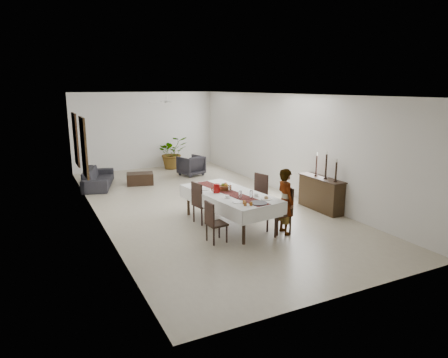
% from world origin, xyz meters
% --- Properties ---
extents(floor, '(6.00, 12.00, 0.00)m').
position_xyz_m(floor, '(0.00, 0.00, 0.00)').
color(floor, '#BAB094').
rests_on(floor, ground).
extents(ceiling, '(6.00, 12.00, 0.02)m').
position_xyz_m(ceiling, '(0.00, 0.00, 3.20)').
color(ceiling, silver).
rests_on(ceiling, wall_back).
extents(wall_back, '(6.00, 0.02, 3.20)m').
position_xyz_m(wall_back, '(0.00, 6.00, 1.60)').
color(wall_back, white).
rests_on(wall_back, floor).
extents(wall_front, '(6.00, 0.02, 3.20)m').
position_xyz_m(wall_front, '(0.00, -6.00, 1.60)').
color(wall_front, white).
rests_on(wall_front, floor).
extents(wall_left, '(0.02, 12.00, 3.20)m').
position_xyz_m(wall_left, '(-3.00, 0.00, 1.60)').
color(wall_left, white).
rests_on(wall_left, floor).
extents(wall_right, '(0.02, 12.00, 3.20)m').
position_xyz_m(wall_right, '(3.00, 0.00, 1.60)').
color(wall_right, white).
rests_on(wall_right, floor).
extents(dining_table_top, '(1.44, 2.76, 0.05)m').
position_xyz_m(dining_table_top, '(-0.09, -1.98, 0.80)').
color(dining_table_top, black).
rests_on(dining_table_top, table_leg_fl).
extents(table_leg_fl, '(0.09, 0.09, 0.77)m').
position_xyz_m(table_leg_fl, '(-0.41, -3.29, 0.38)').
color(table_leg_fl, black).
rests_on(table_leg_fl, floor).
extents(table_leg_fr, '(0.09, 0.09, 0.77)m').
position_xyz_m(table_leg_fr, '(0.55, -3.16, 0.38)').
color(table_leg_fr, black).
rests_on(table_leg_fr, floor).
extents(table_leg_bl, '(0.09, 0.09, 0.77)m').
position_xyz_m(table_leg_bl, '(-0.74, -0.80, 0.38)').
color(table_leg_bl, black).
rests_on(table_leg_bl, floor).
extents(table_leg_br, '(0.09, 0.09, 0.77)m').
position_xyz_m(table_leg_br, '(0.22, -0.68, 0.38)').
color(table_leg_br, black).
rests_on(table_leg_br, floor).
extents(tablecloth_top, '(1.66, 2.98, 0.01)m').
position_xyz_m(tablecloth_top, '(-0.09, -1.98, 0.83)').
color(tablecloth_top, white).
rests_on(tablecloth_top, dining_table_top).
extents(tablecloth_drape_left, '(0.39, 2.81, 0.33)m').
position_xyz_m(tablecloth_drape_left, '(-0.73, -2.07, 0.67)').
color(tablecloth_drape_left, white).
rests_on(tablecloth_drape_left, dining_table_top).
extents(tablecloth_drape_right, '(0.39, 2.81, 0.33)m').
position_xyz_m(tablecloth_drape_right, '(0.55, -1.90, 0.67)').
color(tablecloth_drape_right, silver).
rests_on(tablecloth_drape_right, dining_table_top).
extents(tablecloth_drape_near, '(1.29, 0.18, 0.33)m').
position_xyz_m(tablecloth_drape_near, '(0.10, -3.38, 0.67)').
color(tablecloth_drape_near, white).
rests_on(tablecloth_drape_near, dining_table_top).
extents(tablecloth_drape_far, '(1.29, 0.18, 0.33)m').
position_xyz_m(tablecloth_drape_far, '(-0.28, -0.58, 0.67)').
color(tablecloth_drape_far, silver).
rests_on(tablecloth_drape_far, dining_table_top).
extents(table_runner, '(0.75, 2.77, 0.00)m').
position_xyz_m(table_runner, '(-0.09, -1.98, 0.84)').
color(table_runner, maroon).
rests_on(table_runner, tablecloth_top).
extents(red_pitcher, '(0.19, 0.19, 0.22)m').
position_xyz_m(red_pitcher, '(-0.39, -1.86, 0.95)').
color(red_pitcher, maroon).
rests_on(red_pitcher, tablecloth_top).
extents(pitcher_handle, '(0.13, 0.04, 0.13)m').
position_xyz_m(pitcher_handle, '(-0.48, -1.87, 0.95)').
color(pitcher_handle, maroon).
rests_on(pitcher_handle, red_pitcher).
extents(wine_glass_near, '(0.08, 0.08, 0.19)m').
position_xyz_m(wine_glass_near, '(0.13, -2.67, 0.93)').
color(wine_glass_near, white).
rests_on(wine_glass_near, tablecloth_top).
extents(wine_glass_mid, '(0.08, 0.08, 0.19)m').
position_xyz_m(wine_glass_mid, '(-0.12, -2.60, 0.93)').
color(wine_glass_mid, white).
rests_on(wine_glass_mid, tablecloth_top).
extents(wine_glass_far, '(0.08, 0.08, 0.19)m').
position_xyz_m(wine_glass_far, '(-0.04, -1.92, 0.93)').
color(wine_glass_far, silver).
rests_on(wine_glass_far, tablecloth_top).
extents(teacup_right, '(0.10, 0.10, 0.07)m').
position_xyz_m(teacup_right, '(0.32, -2.59, 0.87)').
color(teacup_right, white).
rests_on(teacup_right, saucer_right).
extents(saucer_right, '(0.16, 0.16, 0.01)m').
position_xyz_m(saucer_right, '(0.32, -2.59, 0.84)').
color(saucer_right, white).
rests_on(saucer_right, tablecloth_top).
extents(teacup_left, '(0.10, 0.10, 0.07)m').
position_xyz_m(teacup_left, '(-0.37, -2.41, 0.87)').
color(teacup_left, white).
rests_on(teacup_left, saucer_left).
extents(saucer_left, '(0.16, 0.16, 0.01)m').
position_xyz_m(saucer_left, '(-0.37, -2.41, 0.84)').
color(saucer_left, white).
rests_on(saucer_left, tablecloth_top).
extents(plate_near_right, '(0.26, 0.26, 0.02)m').
position_xyz_m(plate_near_right, '(0.40, -2.92, 0.84)').
color(plate_near_right, white).
rests_on(plate_near_right, tablecloth_top).
extents(bread_near_right, '(0.10, 0.10, 0.10)m').
position_xyz_m(bread_near_right, '(0.40, -2.92, 0.88)').
color(bread_near_right, tan).
rests_on(bread_near_right, plate_near_right).
extents(plate_near_left, '(0.26, 0.26, 0.02)m').
position_xyz_m(plate_near_left, '(-0.31, -2.84, 0.84)').
color(plate_near_left, silver).
rests_on(plate_near_left, tablecloth_top).
extents(plate_far_left, '(0.26, 0.26, 0.02)m').
position_xyz_m(plate_far_left, '(-0.52, -1.43, 0.84)').
color(plate_far_left, white).
rests_on(plate_far_left, tablecloth_top).
extents(serving_tray, '(0.40, 0.40, 0.02)m').
position_xyz_m(serving_tray, '(0.06, -3.13, 0.85)').
color(serving_tray, '#3E3E43').
rests_on(serving_tray, tablecloth_top).
extents(jam_jar_a, '(0.07, 0.07, 0.08)m').
position_xyz_m(jam_jar_a, '(-0.17, -3.19, 0.88)').
color(jam_jar_a, '#8E4B14').
rests_on(jam_jar_a, tablecloth_top).
extents(jam_jar_b, '(0.07, 0.07, 0.08)m').
position_xyz_m(jam_jar_b, '(-0.29, -3.14, 0.88)').
color(jam_jar_b, brown).
rests_on(jam_jar_b, tablecloth_top).
extents(jam_jar_c, '(0.07, 0.07, 0.08)m').
position_xyz_m(jam_jar_c, '(-0.25, -3.02, 0.88)').
color(jam_jar_c, '#9C5016').
rests_on(jam_jar_c, tablecloth_top).
extents(fruit_basket, '(0.33, 0.33, 0.11)m').
position_xyz_m(fruit_basket, '(-0.07, -1.70, 0.89)').
color(fruit_basket, brown).
rests_on(fruit_basket, tablecloth_top).
extents(fruit_red, '(0.10, 0.10, 0.10)m').
position_xyz_m(fruit_red, '(-0.04, -1.68, 0.97)').
color(fruit_red, maroon).
rests_on(fruit_red, fruit_basket).
extents(fruit_green, '(0.09, 0.09, 0.09)m').
position_xyz_m(fruit_green, '(-0.12, -1.68, 0.97)').
color(fruit_green, olive).
rests_on(fruit_green, fruit_basket).
extents(fruit_yellow, '(0.09, 0.09, 0.09)m').
position_xyz_m(fruit_yellow, '(-0.07, -1.76, 0.97)').
color(fruit_yellow, '#C28922').
rests_on(fruit_yellow, fruit_basket).
extents(chair_right_near_seat, '(0.52, 0.52, 0.05)m').
position_xyz_m(chair_right_near_seat, '(0.66, -3.08, 0.50)').
color(chair_right_near_seat, black).
rests_on(chair_right_near_seat, chair_right_near_leg_fl).
extents(chair_right_near_leg_fl, '(0.05, 0.05, 0.48)m').
position_xyz_m(chair_right_near_leg_fl, '(0.84, -3.30, 0.24)').
color(chair_right_near_leg_fl, black).
rests_on(chair_right_near_leg_fl, floor).
extents(chair_right_near_leg_fr, '(0.05, 0.05, 0.48)m').
position_xyz_m(chair_right_near_leg_fr, '(0.88, -2.90, 0.24)').
color(chair_right_near_leg_fr, black).
rests_on(chair_right_near_leg_fr, floor).
extents(chair_right_near_leg_bl, '(0.05, 0.05, 0.48)m').
position_xyz_m(chair_right_near_leg_bl, '(0.45, -3.26, 0.24)').
color(chair_right_near_leg_bl, black).
rests_on(chair_right_near_leg_bl, floor).
extents(chair_right_near_leg_br, '(0.05, 0.05, 0.48)m').
position_xyz_m(chair_right_near_leg_br, '(0.48, -2.87, 0.24)').
color(chair_right_near_leg_br, black).
rests_on(chair_right_near_leg_br, floor).
extents(chair_right_near_back, '(0.09, 0.48, 0.61)m').
position_xyz_m(chair_right_near_back, '(0.88, -3.10, 0.83)').
color(chair_right_near_back, black).
rests_on(chair_right_near_back, chair_right_near_seat).
extents(chair_right_far_seat, '(0.59, 0.59, 0.05)m').
position_xyz_m(chair_right_far_seat, '(0.88, -1.63, 0.50)').
color(chair_right_far_seat, black).
rests_on(chair_right_far_seat, chair_right_far_leg_fl).
extents(chair_right_far_leg_fl, '(0.06, 0.06, 0.47)m').
position_xyz_m(chair_right_far_leg_fl, '(1.12, -1.76, 0.23)').
color(chair_right_far_leg_fl, black).
rests_on(chair_right_far_leg_fl, floor).
extents(chair_right_far_leg_fr, '(0.06, 0.06, 0.47)m').
position_xyz_m(chair_right_far_leg_fr, '(1.01, -1.39, 0.23)').
color(chair_right_far_leg_fr, black).
rests_on(chair_right_far_leg_fr, floor).
extents(chair_right_far_leg_bl, '(0.06, 0.06, 0.47)m').
position_xyz_m(chair_right_far_leg_bl, '(0.75, -1.87, 0.23)').
color(chair_right_far_leg_bl, black).
rests_on(chair_right_far_leg_bl, floor).
extents(chair_right_far_leg_br, '(0.06, 0.06, 0.47)m').
position_xyz_m(chair_right_far_leg_br, '(0.64, -1.50, 0.23)').
color(chair_right_far_leg_br, black).
rests_on(chair_right_far_leg_br, floor).
extents(chair_right_far_back, '(0.17, 0.47, 0.60)m').
position_xyz_m(chair_right_far_back, '(1.09, -1.57, 0.82)').
color(chair_right_far_back, black).
rests_on(chair_right_far_back, chair_right_far_seat).
extents(chair_left_near_seat, '(0.43, 0.43, 0.05)m').
position_xyz_m(chair_left_near_seat, '(-0.88, -2.89, 0.42)').
color(chair_left_near_seat, black).
rests_on(chair_left_near_seat, chair_left_near_leg_fl).
extents(chair_left_near_leg_fl, '(0.04, 0.04, 0.40)m').
position_xyz_m(chair_left_near_leg_fl, '(-1.06, -2.74, 0.20)').
color(chair_left_near_leg_fl, black).
rests_on(chair_left_near_leg_fl, floor).
extents(chair_left_near_leg_fr, '(0.04, 0.04, 0.40)m').
position_xyz_m(chair_left_near_leg_fr, '(-1.03, -3.07, 0.20)').
color(chair_left_near_leg_fr, black).
rests_on(chair_left_near_leg_fr, floor).
extents(chair_left_near_leg_bl, '(0.04, 0.04, 0.40)m').
position_xyz_m(chair_left_near_leg_bl, '(-0.73, -2.71, 0.20)').
color(chair_left_near_leg_bl, black).
rests_on(chair_left_near_leg_bl, floor).
extents(chair_left_near_leg_br, '(0.04, 0.04, 0.40)m').
position_xyz_m(chair_left_near_leg_br, '(-0.70, -3.04, 0.20)').
color(chair_left_near_leg_br, black).
rests_on(chair_left_near_leg_br, floor).
extents(chair_left_near_back, '(0.07, 0.40, 0.51)m').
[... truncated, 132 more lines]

